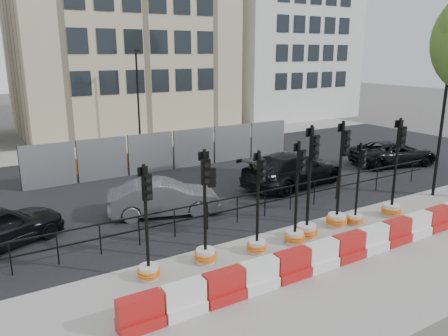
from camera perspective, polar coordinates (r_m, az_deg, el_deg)
ground at (r=15.24m, az=8.04°, el=-7.71°), size 120.00×120.00×0.00m
sidewalk_near at (r=13.29m, az=16.41°, el=-11.70°), size 40.00×6.00×0.02m
road at (r=20.79m, az=-4.24°, el=-1.37°), size 40.00×14.00×0.03m
sidewalk_far at (r=28.87m, az=-12.48°, el=2.93°), size 40.00×4.00×0.02m
building_cream at (r=34.73m, az=-13.53°, el=19.76°), size 15.00×10.06×18.00m
building_white at (r=41.93m, az=7.42°, el=17.76°), size 12.00×9.06×16.00m
kerb_railing at (r=15.88m, az=5.38°, el=-4.04°), size 18.00×0.04×1.00m
heras_fencing at (r=23.06m, az=-7.49°, el=1.89°), size 14.33×1.72×2.00m
lamp_post_far at (r=27.60m, az=-11.16°, el=9.22°), size 0.12×0.56×6.00m
lamp_post_near at (r=19.66m, az=26.68°, el=5.72°), size 0.12×0.56×6.00m
barrier_row at (r=13.25m, az=15.88°, el=-10.02°), size 13.60×0.50×0.80m
traffic_signal_a at (r=11.81m, az=-9.86°, el=-11.33°), size 0.62×0.62×3.14m
traffic_signal_b at (r=12.45m, az=-2.39°, el=-8.96°), size 0.65×0.65×3.32m
traffic_signal_c at (r=13.11m, az=4.39°, el=-8.39°), size 0.62×0.62×3.14m
traffic_signal_d at (r=13.81m, az=9.39°, el=-6.71°), size 0.65×0.65×3.29m
traffic_signal_e at (r=14.28m, az=10.87°, el=-6.14°), size 0.73×0.73×3.68m
traffic_signal_f at (r=15.38m, az=14.71°, el=-4.37°), size 0.72×0.72×3.67m
traffic_signal_g at (r=15.82m, az=16.88°, el=-5.04°), size 0.57×0.57×2.91m
traffic_signal_h at (r=16.99m, az=21.20°, el=-3.52°), size 0.71×0.71×3.62m
car_b at (r=16.17m, az=-7.85°, el=-3.85°), size 3.75×4.84×1.33m
car_c at (r=19.70m, az=9.03°, el=-0.16°), size 3.75×5.93×1.53m
car_d at (r=24.80m, az=21.31°, el=1.83°), size 4.26×5.66×1.30m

